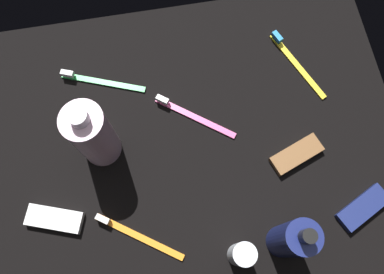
{
  "coord_description": "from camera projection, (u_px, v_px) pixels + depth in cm",
  "views": [
    {
      "loc": [
        -3.8,
        -22.05,
        74.54
      ],
      "look_at": [
        0.0,
        0.0,
        3.0
      ],
      "focal_mm": 36.29,
      "sensor_mm": 36.0,
      "label": 1
    }
  ],
  "objects": [
    {
      "name": "snack_bar_navy",
      "position": [
        363.0,
        208.0,
        0.73
      ],
      "size": [
        11.1,
        8.15,
        1.5
      ],
      "primitive_type": "cube",
      "rotation": [
        0.0,
        0.0,
        0.45
      ],
      "color": "navy",
      "rests_on": "ground_plane"
    },
    {
      "name": "toothbrush_orange",
      "position": [
        134.0,
        234.0,
        0.72
      ],
      "size": [
        15.52,
        11.18,
        2.1
      ],
      "color": "orange",
      "rests_on": "ground_plane"
    },
    {
      "name": "toothbrush_pink",
      "position": [
        190.0,
        114.0,
        0.79
      ],
      "size": [
        15.17,
        11.69,
        2.1
      ],
      "color": "#E55999",
      "rests_on": "ground_plane"
    },
    {
      "name": "deodorant_stick",
      "position": [
        241.0,
        255.0,
        0.66
      ],
      "size": [
        4.02,
        4.02,
        10.32
      ],
      "primitive_type": "cylinder",
      "color": "silver",
      "rests_on": "ground_plane"
    },
    {
      "name": "bodywash_bottle",
      "position": [
        93.0,
        135.0,
        0.69
      ],
      "size": [
        7.4,
        7.4,
        18.89
      ],
      "color": "silver",
      "rests_on": "ground_plane"
    },
    {
      "name": "ground_plane",
      "position": [
        192.0,
        142.0,
        0.78
      ],
      "size": [
        84.0,
        64.0,
        1.2
      ],
      "primitive_type": "cube",
      "color": "black"
    },
    {
      "name": "lotion_bottle",
      "position": [
        292.0,
        239.0,
        0.64
      ],
      "size": [
        5.73,
        5.73,
        18.77
      ],
      "color": "navy",
      "rests_on": "ground_plane"
    },
    {
      "name": "toothbrush_yellow",
      "position": [
        294.0,
        61.0,
        0.83
      ],
      "size": [
        8.4,
        16.94,
        2.1
      ],
      "color": "yellow",
      "rests_on": "ground_plane"
    },
    {
      "name": "snack_bar_white",
      "position": [
        55.0,
        219.0,
        0.73
      ],
      "size": [
        11.14,
        7.22,
        1.5
      ],
      "primitive_type": "cube",
      "rotation": [
        0.0,
        0.0,
        -0.34
      ],
      "color": "white",
      "rests_on": "ground_plane"
    },
    {
      "name": "toothbrush_green",
      "position": [
        98.0,
        81.0,
        0.81
      ],
      "size": [
        17.26,
        7.5,
        2.1
      ],
      "color": "green",
      "rests_on": "ground_plane"
    },
    {
      "name": "snack_bar_brown",
      "position": [
        296.0,
        155.0,
        0.76
      ],
      "size": [
        11.14,
        7.37,
        1.5
      ],
      "primitive_type": "cube",
      "rotation": [
        0.0,
        0.0,
        0.36
      ],
      "color": "brown",
      "rests_on": "ground_plane"
    }
  ]
}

